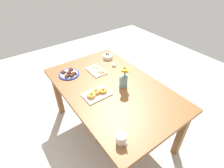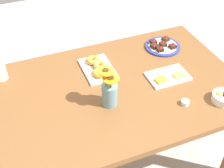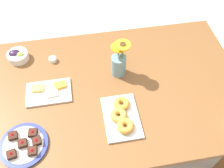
% 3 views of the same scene
% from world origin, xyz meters
% --- Properties ---
extents(ground_plane, '(6.00, 6.00, 0.00)m').
position_xyz_m(ground_plane, '(0.00, 0.00, 0.00)').
color(ground_plane, '#B7B2A8').
extents(dining_table, '(1.60, 1.00, 0.74)m').
position_xyz_m(dining_table, '(0.00, 0.00, 0.65)').
color(dining_table, brown).
rests_on(dining_table, ground_plane).
extents(coffee_mug, '(0.12, 0.08, 0.09)m').
position_xyz_m(coffee_mug, '(0.61, -0.36, 0.78)').
color(coffee_mug, silver).
rests_on(coffee_mug, dining_table).
extents(grape_bowl, '(0.13, 0.13, 0.07)m').
position_xyz_m(grape_bowl, '(-0.56, 0.34, 0.77)').
color(grape_bowl, white).
rests_on(grape_bowl, dining_table).
extents(cheese_platter, '(0.26, 0.17, 0.03)m').
position_xyz_m(cheese_platter, '(-0.37, 0.03, 0.75)').
color(cheese_platter, white).
rests_on(cheese_platter, dining_table).
extents(croissant_platter, '(0.19, 0.28, 0.05)m').
position_xyz_m(croissant_platter, '(0.02, -0.21, 0.76)').
color(croissant_platter, white).
rests_on(croissant_platter, dining_table).
extents(jam_cup_honey, '(0.05, 0.05, 0.03)m').
position_xyz_m(jam_cup_honey, '(-0.34, 0.28, 0.76)').
color(jam_cup_honey, white).
rests_on(jam_cup_honey, dining_table).
extents(dessert_plate, '(0.25, 0.25, 0.05)m').
position_xyz_m(dessert_plate, '(-0.50, -0.28, 0.75)').
color(dessert_plate, navy).
rests_on(dessert_plate, dining_table).
extents(flower_vase, '(0.11, 0.12, 0.25)m').
position_xyz_m(flower_vase, '(0.06, 0.11, 0.83)').
color(flower_vase, '#6B939E').
rests_on(flower_vase, dining_table).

